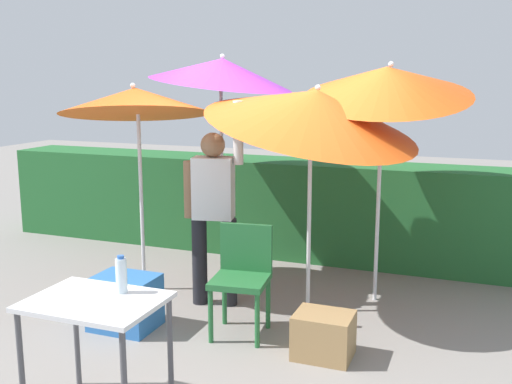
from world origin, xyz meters
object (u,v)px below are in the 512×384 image
object	(u,v)px
umbrella_orange	(314,109)
bottle_water	(121,275)
umbrella_yellow	(387,82)
umbrella_navy	(222,72)
umbrella_rainbow	(136,101)
chair_plastic	(242,273)
crate_cardboard	(324,335)
cooler_box	(125,302)
folding_table	(96,314)
person_vendor	(214,206)

from	to	relation	value
umbrella_orange	bottle_water	distance (m)	2.28
umbrella_yellow	umbrella_navy	xyz separation A→B (m)	(-1.70, 0.21, 0.10)
umbrella_rainbow	umbrella_navy	xyz separation A→B (m)	(0.55, 0.76, 0.28)
umbrella_rainbow	chair_plastic	distance (m)	1.97
umbrella_yellow	chair_plastic	xyz separation A→B (m)	(-0.93, -1.13, -1.53)
umbrella_rainbow	crate_cardboard	distance (m)	2.78
umbrella_rainbow	cooler_box	distance (m)	1.88
crate_cardboard	folding_table	world-z (taller)	folding_table
person_vendor	crate_cardboard	xyz separation A→B (m)	(1.22, -0.69, -0.76)
umbrella_rainbow	umbrella_orange	world-z (taller)	umbrella_orange
umbrella_orange	person_vendor	size ratio (longest dim) A/B	1.21
chair_plastic	folding_table	bearing A→B (deg)	-103.60
cooler_box	bottle_water	size ratio (longest dim) A/B	2.17
umbrella_yellow	chair_plastic	distance (m)	2.12
umbrella_navy	crate_cardboard	size ratio (longest dim) A/B	5.51
umbrella_rainbow	folding_table	bearing A→B (deg)	-65.02
person_vendor	chair_plastic	size ratio (longest dim) A/B	2.11
umbrella_yellow	cooler_box	bearing A→B (deg)	-143.36
crate_cardboard	folding_table	bearing A→B (deg)	-130.89
chair_plastic	bottle_water	world-z (taller)	bottle_water
umbrella_rainbow	umbrella_yellow	world-z (taller)	umbrella_yellow
chair_plastic	person_vendor	bearing A→B (deg)	134.35
umbrella_yellow	person_vendor	world-z (taller)	umbrella_yellow
bottle_water	crate_cardboard	bearing A→B (deg)	47.75
crate_cardboard	bottle_water	bearing A→B (deg)	-132.25
umbrella_navy	folding_table	xyz separation A→B (m)	(0.41, -2.82, -1.47)
chair_plastic	umbrella_navy	bearing A→B (deg)	119.73
umbrella_orange	umbrella_yellow	bearing A→B (deg)	42.13
person_vendor	folding_table	xyz separation A→B (m)	(0.12, -1.96, -0.27)
umbrella_orange	umbrella_navy	distance (m)	1.39
umbrella_yellow	bottle_water	distance (m)	2.97
crate_cardboard	folding_table	distance (m)	1.75
umbrella_rainbow	umbrella_orange	bearing A→B (deg)	2.33
umbrella_orange	umbrella_yellow	world-z (taller)	umbrella_yellow
folding_table	bottle_water	world-z (taller)	bottle_water
cooler_box	bottle_water	distance (m)	1.41
umbrella_navy	person_vendor	size ratio (longest dim) A/B	1.27
person_vendor	bottle_water	distance (m)	1.82
umbrella_rainbow	bottle_water	distance (m)	2.38
umbrella_navy	chair_plastic	xyz separation A→B (m)	(0.76, -1.34, -1.63)
crate_cardboard	cooler_box	bearing A→B (deg)	-177.69
umbrella_yellow	person_vendor	size ratio (longest dim) A/B	1.27
umbrella_rainbow	folding_table	distance (m)	2.56
cooler_box	umbrella_orange	bearing A→B (deg)	34.27
umbrella_yellow	cooler_box	distance (m)	2.97
umbrella_yellow	person_vendor	distance (m)	1.90
umbrella_rainbow	chair_plastic	world-z (taller)	umbrella_rainbow
umbrella_orange	umbrella_yellow	xyz separation A→B (m)	(0.53, 0.48, 0.23)
umbrella_navy	chair_plastic	world-z (taller)	umbrella_navy
umbrella_orange	umbrella_navy	xyz separation A→B (m)	(-1.17, 0.69, 0.32)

